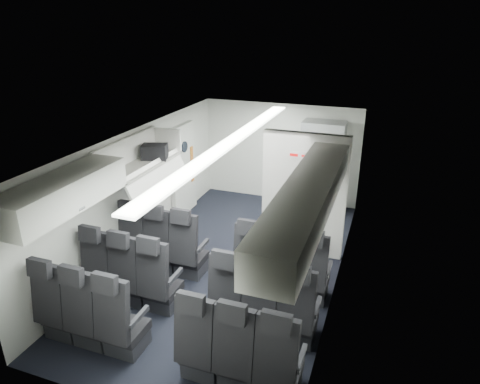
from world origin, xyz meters
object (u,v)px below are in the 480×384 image
Objects in this scene: flight_attendant at (286,183)px; seat_row_rear at (160,336)px; seat_row_mid at (194,292)px; boarding_door at (183,170)px; carry_on_bag at (155,152)px; galley_unit at (321,167)px; seat_row_front at (219,259)px.

seat_row_rear is at bearing 154.22° from flight_attendant.
seat_row_mid is 1.92× the size of flight_attendant.
boarding_door is 1.72m from carry_on_bag.
seat_row_mid is 1.00× the size of seat_row_rear.
seat_row_mid is 1.79× the size of boarding_door.
galley_unit is 1.02× the size of boarding_door.
galley_unit is (0.95, 4.15, 0.55)m from seat_row_mid.
carry_on_bag is (-1.36, 0.61, 1.39)m from seat_row_front.
galley_unit reaches higher than flight_attendant.
seat_row_mid is 3.30m from flight_attendant.
flight_attendant reaches higher than seat_row_front.
galley_unit reaches higher than seat_row_mid.
seat_row_mid is 3.45m from boarding_door.
carry_on_bag reaches higher than flight_attendant.
carry_on_bag reaches higher than seat_row_rear.
seat_row_front is 1.00× the size of seat_row_mid.
seat_row_front is at bearing -106.28° from galley_unit.
galley_unit is at bearing 30.93° from carry_on_bag.
carry_on_bag is (-2.31, -2.65, 0.84)m from galley_unit.
galley_unit is at bearing 24.28° from boarding_door.
seat_row_rear is 1.92× the size of flight_attendant.
seat_row_rear is 1.79× the size of boarding_door.
galley_unit reaches higher than seat_row_front.
seat_row_mid is 2.46m from carry_on_bag.
boarding_door is at bearing 128.16° from seat_row_front.
galley_unit is (0.95, 5.05, 0.55)m from seat_row_rear.
seat_row_front is at bearing -51.84° from boarding_door.
galley_unit is at bearing -49.09° from flight_attendant.
boarding_door is 1.07× the size of flight_attendant.
seat_row_rear is at bearing -100.65° from galley_unit.
seat_row_front is 3.43m from galley_unit.
boarding_door is (-1.64, 2.09, 0.55)m from seat_row_front.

